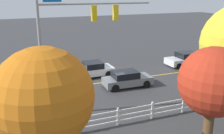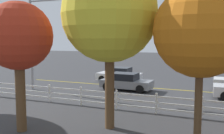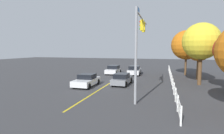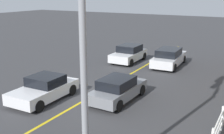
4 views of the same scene
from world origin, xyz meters
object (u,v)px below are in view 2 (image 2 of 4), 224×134
(tree_0, at_px, (201,31))
(car_0, at_px, (120,75))
(car_2, at_px, (126,82))
(tree_4, at_px, (110,15))
(tree_3, at_px, (18,37))

(tree_0, bearing_deg, car_0, -57.62)
(car_0, relative_size, car_2, 1.02)
(tree_0, bearing_deg, tree_4, -6.32)
(car_0, xyz_separation_m, tree_4, (-4.39, 12.63, 4.49))
(car_0, bearing_deg, tree_4, 108.32)
(car_0, relative_size, tree_3, 0.74)
(tree_3, xyz_separation_m, tree_4, (-3.46, -1.90, 0.98))
(car_2, distance_m, tree_0, 11.85)
(car_0, distance_m, tree_3, 14.97)
(car_0, distance_m, tree_0, 15.91)
(tree_3, bearing_deg, car_0, -86.34)
(car_0, height_order, car_2, car_0)
(car_2, bearing_deg, tree_0, -54.51)
(car_2, relative_size, tree_4, 0.57)
(car_0, bearing_deg, tree_3, 92.82)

